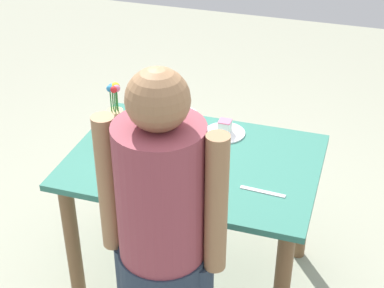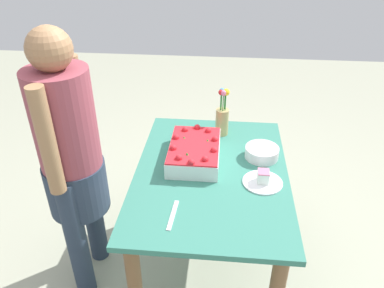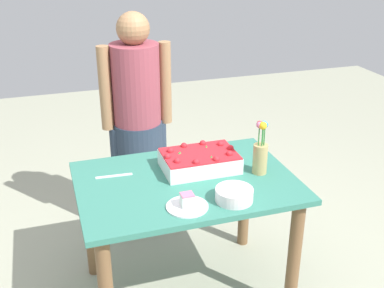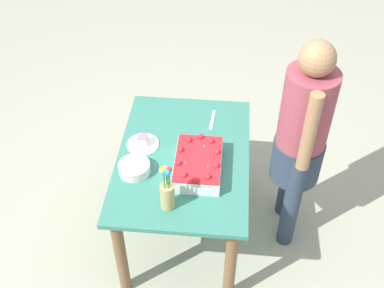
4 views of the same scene
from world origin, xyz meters
The scene contains 8 objects.
ground_plane centered at (0.00, 0.00, 0.00)m, with size 8.00×8.00×0.00m, color #9FA18A.
dining_table centered at (0.00, 0.00, 0.59)m, with size 1.13×0.80×0.72m.
sheet_cake centered at (-0.11, -0.10, 0.77)m, with size 0.40×0.27×0.12m.
serving_plate_with_slice centered at (0.08, 0.26, 0.74)m, with size 0.20×0.20×0.07m.
cake_knife centered at (0.35, -0.16, 0.73)m, with size 0.19×0.02×0.00m, color silver.
flower_vase centered at (-0.40, 0.04, 0.84)m, with size 0.08×0.08×0.30m.
fruit_bowl centered at (-0.16, 0.27, 0.76)m, with size 0.18×0.18×0.06m, color silver.
person_standing centered at (0.11, -0.70, 0.85)m, with size 0.45×0.31×1.49m.
Camera 2 is at (1.60, 0.05, 1.88)m, focal length 35.00 mm.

